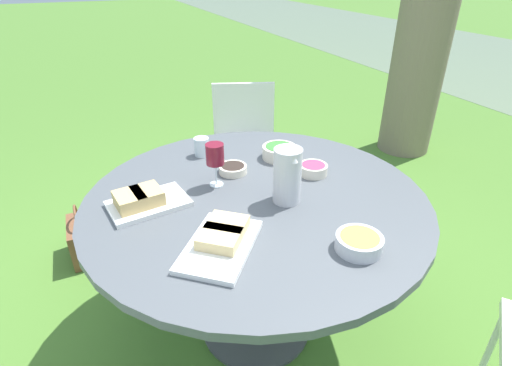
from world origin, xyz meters
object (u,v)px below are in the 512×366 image
at_px(chair_near_left, 245,138).
at_px(wine_glass, 215,156).
at_px(water_pitcher, 287,176).
at_px(handbag, 82,239).
at_px(dining_table, 256,216).

distance_m(chair_near_left, wine_glass, 1.21).
distance_m(water_pitcher, handbag, 1.54).
xyz_separation_m(chair_near_left, wine_glass, (1.01, -0.53, 0.40)).
bearing_deg(water_pitcher, chair_near_left, 165.86).
distance_m(dining_table, chair_near_left, 1.24).
height_order(water_pitcher, wine_glass, water_pitcher).
relative_size(chair_near_left, handbag, 2.42).
relative_size(dining_table, water_pitcher, 6.23).
relative_size(dining_table, handbag, 3.89).
bearing_deg(dining_table, wine_glass, -140.66).
height_order(chair_near_left, handbag, chair_near_left).
height_order(chair_near_left, wine_glass, wine_glass).
distance_m(chair_near_left, handbag, 1.26).
relative_size(wine_glass, handbag, 0.53).
bearing_deg(handbag, wine_glass, 39.32).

